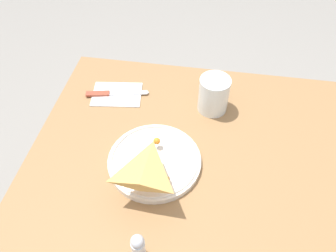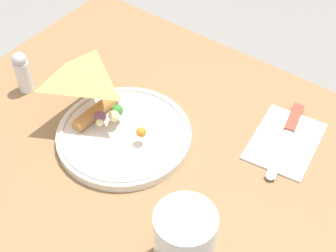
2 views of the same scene
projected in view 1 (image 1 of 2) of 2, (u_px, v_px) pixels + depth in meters
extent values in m
cube|color=olive|center=(206.00, 165.00, 0.87)|extent=(0.95, 0.77, 0.03)
cube|color=#4C3823|center=(107.00, 140.00, 1.42)|extent=(0.06, 0.06, 0.74)
cube|color=#4C3823|center=(309.00, 166.00, 1.33)|extent=(0.06, 0.06, 0.74)
cylinder|color=silver|center=(155.00, 161.00, 0.85)|extent=(0.24, 0.24, 0.02)
torus|color=silver|center=(154.00, 159.00, 0.84)|extent=(0.23, 0.23, 0.01)
pyramid|color=#DBA351|center=(154.00, 157.00, 0.83)|extent=(0.11, 0.14, 0.02)
cylinder|color=#B77A3D|center=(148.00, 178.00, 0.79)|extent=(0.10, 0.03, 0.02)
sphere|color=orange|center=(157.00, 141.00, 0.85)|extent=(0.02, 0.02, 0.02)
sphere|color=#EFDB93|center=(152.00, 160.00, 0.81)|extent=(0.02, 0.02, 0.02)
sphere|color=#EFDB93|center=(161.00, 166.00, 0.80)|extent=(0.01, 0.01, 0.01)
sphere|color=#EFDB93|center=(157.00, 168.00, 0.79)|extent=(0.02, 0.02, 0.02)
sphere|color=#7A4256|center=(157.00, 167.00, 0.79)|extent=(0.02, 0.02, 0.02)
sphere|color=#388433|center=(146.00, 161.00, 0.80)|extent=(0.02, 0.02, 0.02)
cylinder|color=white|center=(215.00, 95.00, 0.94)|extent=(0.09, 0.09, 0.11)
cylinder|color=#B27F42|center=(214.00, 100.00, 0.96)|extent=(0.08, 0.08, 0.06)
torus|color=white|center=(217.00, 81.00, 0.91)|extent=(0.09, 0.09, 0.00)
cube|color=white|center=(117.00, 94.00, 1.02)|extent=(0.16, 0.13, 0.00)
cube|color=#99422D|center=(98.00, 94.00, 1.02)|extent=(0.07, 0.03, 0.01)
cube|color=silver|center=(128.00, 93.00, 1.02)|extent=(0.12, 0.04, 0.00)
ellipsoid|color=silver|center=(145.00, 92.00, 1.02)|extent=(0.02, 0.02, 0.00)
cylinder|color=white|center=(139.00, 249.00, 0.67)|extent=(0.03, 0.03, 0.07)
sphere|color=silver|center=(137.00, 241.00, 0.64)|extent=(0.03, 0.03, 0.03)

